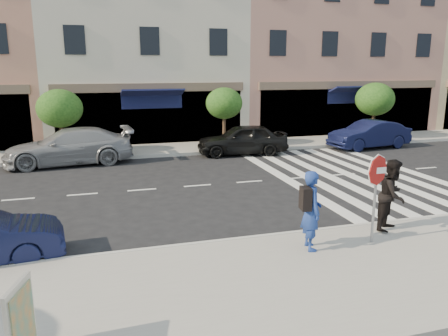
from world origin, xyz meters
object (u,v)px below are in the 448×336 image
Objects in this scene: photographer at (311,210)px; poster_board at (21,325)px; car_far_right at (369,134)px; stop_sign at (377,178)px; walker at (392,195)px; car_far_left at (69,147)px; car_far_mid at (242,139)px.

photographer reaches higher than poster_board.
photographer is at bearing -46.18° from car_far_right.
stop_sign is 7.73m from poster_board.
car_far_right is (14.96, 13.77, -0.01)m from poster_board.
walker is at bearing -68.58° from photographer.
car_far_left reaches higher than car_far_mid.
poster_board is at bearing 163.85° from walker.
photographer is at bearing -5.14° from car_far_mid.
car_far_mid is 0.99× the size of car_far_right.
stop_sign is 1.17× the size of walker.
car_far_mid is at bearing 75.72° from poster_board.
car_far_left is at bearing 121.45° from stop_sign.
car_far_left reaches higher than poster_board.
car_far_right is at bearing 57.93° from poster_board.
stop_sign reaches higher than poster_board.
photographer is 2.59m from walker.
photographer is 0.34× the size of car_far_left.
photographer reaches higher than car_far_left.
walker is 0.42× the size of car_far_mid.
car_far_left is (-7.35, 11.72, -0.94)m from stop_sign.
stop_sign is 1.31m from walker.
photographer is at bearing 155.72° from walker.
walker is 12.70m from car_far_right.
stop_sign is at bearing 27.90° from car_far_left.
poster_board is 0.28× the size of car_far_mid.
poster_board is (-5.71, -2.46, -0.33)m from photographer.
poster_board is at bearing 122.93° from photographer.
car_far_right is (6.71, 10.78, -0.34)m from walker.
car_far_left is 1.24× the size of car_far_mid.
car_far_left is at bearing 90.66° from walker.
walker is (2.54, 0.53, -0.00)m from photographer.
car_far_left is (-0.05, 14.09, 0.05)m from poster_board.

